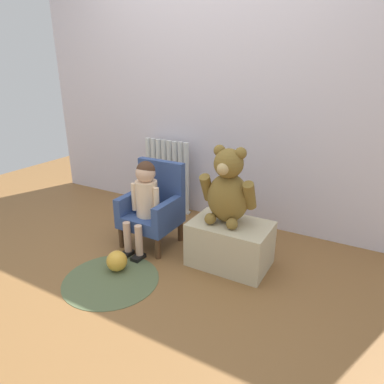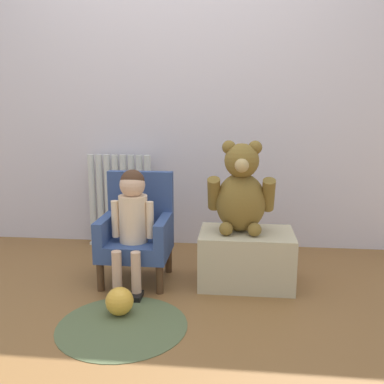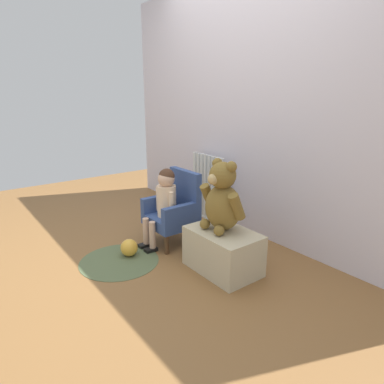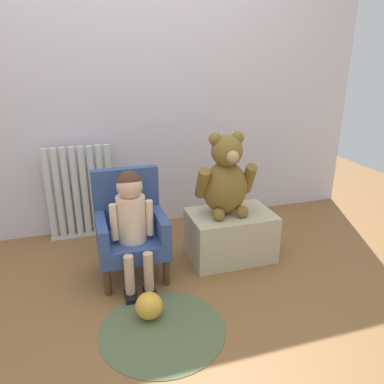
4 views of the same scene
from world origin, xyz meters
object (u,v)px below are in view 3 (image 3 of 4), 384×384
(child_figure, at_px, (164,197))
(low_bench, at_px, (223,251))
(large_teddy_bear, at_px, (222,200))
(radiator, at_px, (207,188))
(toy_ball, at_px, (129,248))
(floor_rug, at_px, (119,261))
(child_armchair, at_px, (175,210))

(child_figure, distance_m, low_bench, 0.74)
(large_teddy_bear, bearing_deg, low_bench, -24.99)
(radiator, relative_size, large_teddy_bear, 1.30)
(child_figure, distance_m, toy_ball, 0.53)
(radiator, height_order, large_teddy_bear, large_teddy_bear)
(large_teddy_bear, distance_m, floor_rug, 1.01)
(low_bench, xyz_separation_m, large_teddy_bear, (-0.04, 0.02, 0.40))
(toy_ball, bearing_deg, child_figure, 92.27)
(low_bench, relative_size, floor_rug, 0.86)
(child_figure, bearing_deg, toy_ball, -87.73)
(toy_ball, bearing_deg, radiator, 104.85)
(child_figure, xyz_separation_m, floor_rug, (0.06, -0.49, -0.45))
(child_armchair, bearing_deg, low_bench, -1.11)
(child_figure, height_order, large_teddy_bear, large_teddy_bear)
(radiator, bearing_deg, child_figure, -69.10)
(child_armchair, distance_m, low_bench, 0.69)
(radiator, relative_size, child_figure, 1.00)
(low_bench, bearing_deg, child_armchair, 178.89)
(low_bench, bearing_deg, radiator, 146.58)
(radiator, bearing_deg, child_armchair, -65.75)
(radiator, height_order, low_bench, radiator)
(large_teddy_bear, bearing_deg, child_figure, -169.65)
(low_bench, xyz_separation_m, floor_rug, (-0.61, -0.59, -0.16))
(radiator, xyz_separation_m, toy_ball, (0.29, -1.10, -0.28))
(large_teddy_bear, bearing_deg, toy_ball, -141.58)
(floor_rug, relative_size, toy_ball, 4.42)
(child_armchair, distance_m, child_figure, 0.18)
(radiator, xyz_separation_m, child_armchair, (0.28, -0.61, -0.04))
(child_armchair, height_order, child_figure, child_figure)
(radiator, height_order, child_armchair, radiator)
(floor_rug, bearing_deg, large_teddy_bear, 46.55)
(child_figure, relative_size, toy_ball, 4.80)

